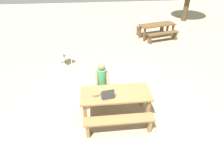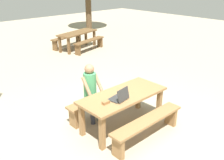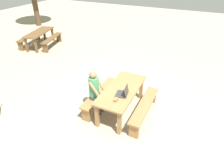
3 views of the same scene
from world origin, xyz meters
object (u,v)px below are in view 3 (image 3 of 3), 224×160
at_px(picnic_table_front, 122,92).
at_px(person_seated, 95,89).
at_px(laptop, 123,93).
at_px(small_pouch, 116,100).
at_px(picnic_table_mid, 39,34).

distance_m(picnic_table_front, person_seated, 0.71).
bearing_deg(laptop, person_seated, -92.44).
bearing_deg(small_pouch, person_seated, 73.13).
bearing_deg(small_pouch, laptop, -11.08).
xyz_separation_m(laptop, picnic_table_mid, (3.15, 5.76, -0.19)).
relative_size(small_pouch, picnic_table_mid, 0.07).
distance_m(person_seated, picnic_table_mid, 5.96).
bearing_deg(person_seated, picnic_table_front, -62.58).
relative_size(picnic_table_front, person_seated, 1.45).
relative_size(laptop, small_pouch, 2.60).
bearing_deg(person_seated, laptop, -83.23).
relative_size(laptop, person_seated, 0.29).
distance_m(picnic_table_front, small_pouch, 0.56).
distance_m(laptop, small_pouch, 0.31).
relative_size(laptop, picnic_table_mid, 0.18).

